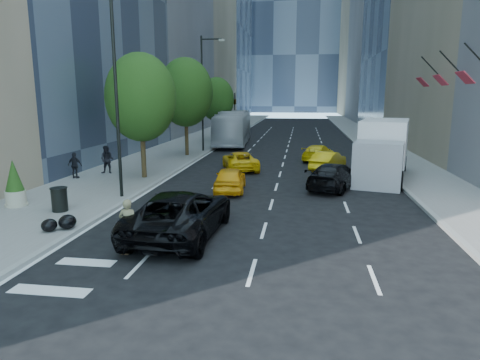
% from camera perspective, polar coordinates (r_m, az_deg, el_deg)
% --- Properties ---
extents(ground, '(160.00, 160.00, 0.00)m').
position_cam_1_polar(ground, '(16.76, -0.23, -6.58)').
color(ground, black).
rests_on(ground, ground).
extents(sidewalk_left, '(6.00, 120.00, 0.15)m').
position_cam_1_polar(sidewalk_left, '(47.43, -5.68, 5.13)').
color(sidewalk_left, slate).
rests_on(sidewalk_left, ground).
extents(sidewalk_right, '(4.00, 120.00, 0.15)m').
position_cam_1_polar(sidewalk_right, '(46.68, 17.67, 4.55)').
color(sidewalk_right, slate).
rests_on(sidewalk_right, ground).
extents(tower_right_far, '(20.00, 24.00, 50.00)m').
position_cam_1_polar(tower_right_far, '(117.15, 19.01, 20.50)').
color(tower_right_far, '#766C51').
rests_on(tower_right_far, ground).
extents(lamp_near, '(2.13, 0.22, 10.00)m').
position_cam_1_polar(lamp_near, '(21.60, -15.84, 12.67)').
color(lamp_near, black).
rests_on(lamp_near, sidewalk_left).
extents(lamp_far, '(2.13, 0.22, 10.00)m').
position_cam_1_polar(lamp_far, '(38.76, -4.81, 12.27)').
color(lamp_far, black).
rests_on(lamp_far, sidewalk_left).
extents(tree_near, '(4.20, 4.20, 7.46)m').
position_cam_1_polar(tree_near, '(26.55, -13.08, 10.65)').
color(tree_near, black).
rests_on(tree_near, sidewalk_left).
extents(tree_mid, '(4.50, 4.50, 7.99)m').
position_cam_1_polar(tree_mid, '(36.06, -7.27, 11.50)').
color(tree_mid, black).
rests_on(tree_mid, sidewalk_left).
extents(tree_far, '(3.90, 3.90, 6.92)m').
position_cam_1_polar(tree_far, '(48.72, -3.13, 10.69)').
color(tree_far, black).
rests_on(tree_far, sidewalk_left).
extents(traffic_signal, '(2.48, 0.53, 5.20)m').
position_cam_1_polar(traffic_signal, '(56.46, -0.69, 10.40)').
color(traffic_signal, black).
rests_on(traffic_signal, sidewalk_left).
extents(facade_flags, '(1.85, 13.30, 2.05)m').
position_cam_1_polar(facade_flags, '(27.09, 26.71, 12.34)').
color(facade_flags, black).
rests_on(facade_flags, ground).
extents(skateboarder, '(0.63, 0.42, 1.71)m').
position_cam_1_polar(skateboarder, '(14.57, -14.65, -6.19)').
color(skateboarder, olive).
rests_on(skateboarder, ground).
extents(black_sedan_lincoln, '(3.07, 6.23, 1.70)m').
position_cam_1_polar(black_sedan_lincoln, '(15.99, -7.90, -4.39)').
color(black_sedan_lincoln, black).
rests_on(black_sedan_lincoln, ground).
extents(black_sedan_mercedes, '(3.64, 5.30, 1.42)m').
position_cam_1_polar(black_sedan_mercedes, '(24.25, 12.47, 0.51)').
color(black_sedan_mercedes, black).
rests_on(black_sedan_mercedes, ground).
extents(taxi_a, '(1.90, 4.04, 1.34)m').
position_cam_1_polar(taxi_a, '(23.10, -1.33, 0.14)').
color(taxi_a, orange).
rests_on(taxi_a, ground).
extents(taxi_b, '(2.78, 4.21, 1.31)m').
position_cam_1_polar(taxi_b, '(30.16, 11.67, 2.52)').
color(taxi_b, gold).
rests_on(taxi_b, ground).
extents(taxi_c, '(3.34, 5.01, 1.28)m').
position_cam_1_polar(taxi_c, '(29.67, 0.02, 2.58)').
color(taxi_c, '#E3AF0B').
rests_on(taxi_c, ground).
extents(taxi_d, '(2.91, 4.68, 1.26)m').
position_cam_1_polar(taxi_d, '(34.41, 10.38, 3.59)').
color(taxi_d, yellow).
rests_on(taxi_d, ground).
extents(city_bus, '(3.71, 12.64, 3.47)m').
position_cam_1_polar(city_bus, '(45.08, -0.92, 6.98)').
color(city_bus, silver).
rests_on(city_bus, ground).
extents(box_truck, '(4.45, 7.94, 3.59)m').
position_cam_1_polar(box_truck, '(27.74, 18.46, 3.86)').
color(box_truck, silver).
rests_on(box_truck, ground).
extents(pedestrian_a, '(0.92, 0.74, 1.80)m').
position_cam_1_polar(pedestrian_a, '(28.77, -17.30, 2.61)').
color(pedestrian_a, black).
rests_on(pedestrian_a, sidewalk_left).
extents(pedestrian_b, '(0.95, 0.45, 1.59)m').
position_cam_1_polar(pedestrian_b, '(27.74, -21.14, 1.83)').
color(pedestrian_b, black).
rests_on(pedestrian_b, sidewalk_left).
extents(trash_can, '(0.67, 0.67, 1.00)m').
position_cam_1_polar(trash_can, '(20.21, -22.94, -2.45)').
color(trash_can, black).
rests_on(trash_can, sidewalk_left).
extents(planter_shrub, '(0.89, 0.89, 2.14)m').
position_cam_1_polar(planter_shrub, '(21.91, -27.86, -0.48)').
color(planter_shrub, '#B8B398').
rests_on(planter_shrub, sidewalk_left).
extents(garbage_bags, '(1.10, 1.06, 0.54)m').
position_cam_1_polar(garbage_bags, '(17.49, -22.85, -5.32)').
color(garbage_bags, black).
rests_on(garbage_bags, sidewalk_left).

